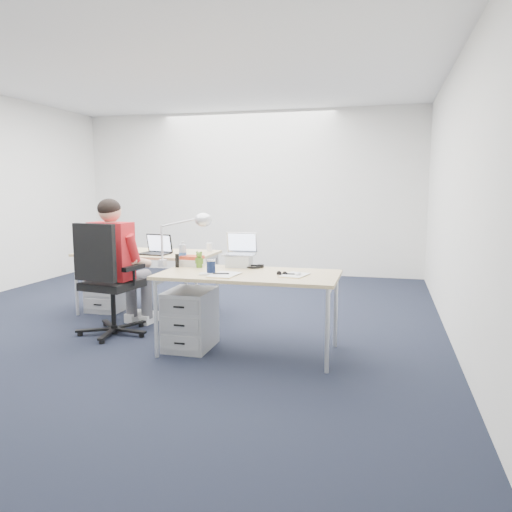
# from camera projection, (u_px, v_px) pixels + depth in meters

# --- Properties ---
(floor) EXTENTS (7.00, 7.00, 0.00)m
(floor) POSITION_uv_depth(u_px,v_px,m) (165.00, 323.00, 5.55)
(floor) COLOR black
(floor) RESTS_ON ground
(room) EXTENTS (6.02, 7.02, 2.80)m
(room) POSITION_uv_depth(u_px,v_px,m) (161.00, 167.00, 5.32)
(room) COLOR silver
(room) RESTS_ON ground
(desk_near) EXTENTS (1.60, 0.80, 0.73)m
(desk_near) POSITION_uv_depth(u_px,v_px,m) (249.00, 278.00, 4.48)
(desk_near) COLOR tan
(desk_near) RESTS_ON ground
(desk_far) EXTENTS (1.60, 0.80, 0.73)m
(desk_far) POSITION_uv_depth(u_px,v_px,m) (148.00, 256.00, 5.94)
(desk_far) COLOR tan
(desk_far) RESTS_ON ground
(office_chair) EXTENTS (0.82, 0.82, 1.15)m
(office_chair) POSITION_uv_depth(u_px,v_px,m) (111.00, 303.00, 5.06)
(office_chair) COLOR black
(office_chair) RESTS_ON ground
(seated_person) EXTENTS (0.46, 0.78, 1.37)m
(seated_person) POSITION_uv_depth(u_px,v_px,m) (121.00, 265.00, 5.19)
(seated_person) COLOR red
(seated_person) RESTS_ON ground
(drawer_pedestal_near) EXTENTS (0.40, 0.50, 0.55)m
(drawer_pedestal_near) POSITION_uv_depth(u_px,v_px,m) (190.00, 319.00, 4.65)
(drawer_pedestal_near) COLOR #9C9FA1
(drawer_pedestal_near) RESTS_ON ground
(drawer_pedestal_far) EXTENTS (0.40, 0.50, 0.55)m
(drawer_pedestal_far) POSITION_uv_depth(u_px,v_px,m) (109.00, 288.00, 6.11)
(drawer_pedestal_far) COLOR #9C9FA1
(drawer_pedestal_far) RESTS_ON ground
(silver_laptop) EXTENTS (0.31, 0.25, 0.32)m
(silver_laptop) POSITION_uv_depth(u_px,v_px,m) (239.00, 250.00, 4.82)
(silver_laptop) COLOR silver
(silver_laptop) RESTS_ON desk_near
(wireless_keyboard) EXTENTS (0.27, 0.15, 0.01)m
(wireless_keyboard) POSITION_uv_depth(u_px,v_px,m) (214.00, 274.00, 4.39)
(wireless_keyboard) COLOR white
(wireless_keyboard) RESTS_ON desk_near
(computer_mouse) EXTENTS (0.06, 0.09, 0.03)m
(computer_mouse) POSITION_uv_depth(u_px,v_px,m) (298.00, 274.00, 4.34)
(computer_mouse) COLOR white
(computer_mouse) RESTS_ON desk_near
(headphones) EXTENTS (0.25, 0.22, 0.03)m
(headphones) POSITION_uv_depth(u_px,v_px,m) (253.00, 266.00, 4.77)
(headphones) COLOR black
(headphones) RESTS_ON desk_near
(can_koozie) EXTENTS (0.08, 0.08, 0.13)m
(can_koozie) POSITION_uv_depth(u_px,v_px,m) (211.00, 267.00, 4.42)
(can_koozie) COLOR #131E3D
(can_koozie) RESTS_ON desk_near
(water_bottle) EXTENTS (0.09, 0.09, 0.24)m
(water_bottle) POSITION_uv_depth(u_px,v_px,m) (183.00, 253.00, 4.91)
(water_bottle) COLOR silver
(water_bottle) RESTS_ON desk_near
(bear_figurine) EXTENTS (0.09, 0.08, 0.16)m
(bear_figurine) POSITION_uv_depth(u_px,v_px,m) (199.00, 259.00, 4.77)
(bear_figurine) COLOR #37691C
(bear_figurine) RESTS_ON desk_near
(book_stack) EXTENTS (0.25, 0.21, 0.10)m
(book_stack) POSITION_uv_depth(u_px,v_px,m) (192.00, 261.00, 4.88)
(book_stack) COLOR silver
(book_stack) RESTS_ON desk_near
(cordless_phone) EXTENTS (0.04, 0.03, 0.13)m
(cordless_phone) POSITION_uv_depth(u_px,v_px,m) (177.00, 261.00, 4.78)
(cordless_phone) COLOR black
(cordless_phone) RESTS_ON desk_near
(papers_left) EXTENTS (0.23, 0.32, 0.01)m
(papers_left) POSITION_uv_depth(u_px,v_px,m) (223.00, 275.00, 4.35)
(papers_left) COLOR #FFDC93
(papers_left) RESTS_ON desk_near
(papers_right) EXTENTS (0.24, 0.30, 0.01)m
(papers_right) POSITION_uv_depth(u_px,v_px,m) (294.00, 275.00, 4.34)
(papers_right) COLOR #FFDC93
(papers_right) RESTS_ON desk_near
(sunglasses) EXTENTS (0.11, 0.07, 0.02)m
(sunglasses) POSITION_uv_depth(u_px,v_px,m) (282.00, 274.00, 4.36)
(sunglasses) COLOR black
(sunglasses) RESTS_ON desk_near
(desk_lamp) EXTENTS (0.49, 0.20, 0.55)m
(desk_lamp) POSITION_uv_depth(u_px,v_px,m) (178.00, 239.00, 4.77)
(desk_lamp) COLOR silver
(desk_lamp) RESTS_ON desk_near
(dark_laptop) EXTENTS (0.37, 0.36, 0.24)m
(dark_laptop) POSITION_uv_depth(u_px,v_px,m) (154.00, 244.00, 5.71)
(dark_laptop) COLOR black
(dark_laptop) RESTS_ON desk_far
(far_cup) EXTENTS (0.09, 0.09, 0.10)m
(far_cup) POSITION_uv_depth(u_px,v_px,m) (209.00, 247.00, 6.00)
(far_cup) COLOR white
(far_cup) RESTS_ON desk_far
(far_papers) EXTENTS (0.33, 0.37, 0.01)m
(far_papers) POSITION_uv_depth(u_px,v_px,m) (90.00, 250.00, 6.08)
(far_papers) COLOR white
(far_papers) RESTS_ON desk_far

